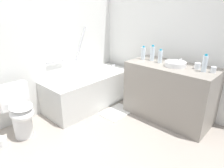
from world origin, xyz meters
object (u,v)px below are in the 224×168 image
Objects in this scene: water_bottle_2 at (205,64)px; drinking_glass_1 at (213,70)px; bathtub at (89,89)px; toilet_paper_roll at (3,142)px; water_bottle_0 at (160,56)px; water_bottle_3 at (143,53)px; toilet at (20,111)px; drinking_glass_0 at (198,66)px; water_bottle_1 at (152,53)px; sink_basin at (175,64)px; sink_faucet at (181,62)px; bath_mat at (117,112)px.

water_bottle_2 is 0.13m from drinking_glass_1.
bathtub is 1.49m from toilet_paper_roll.
bathtub is 1.90m from drinking_glass_1.
water_bottle_0 is 0.30m from water_bottle_3.
toilet_paper_roll is (-2.04, 1.66, -0.81)m from drinking_glass_1.
water_bottle_3 is (1.72, -0.67, 0.58)m from toilet.
bathtub is at bearing 117.98° from water_bottle_0.
water_bottle_1 is at bearing 91.77° from drinking_glass_0.
toilet is at bearing 144.41° from sink_basin.
water_bottle_2 is at bearing -72.15° from bathtub.
water_bottle_1 reaches higher than sink_faucet.
sink_basin is 0.17m from sink_faucet.
drinking_glass_1 is at bearing -39.08° from toilet_paper_roll.
water_bottle_1 is 1.08m from bath_mat.
water_bottle_0 is at bearing -24.92° from toilet_paper_roll.
toilet reaches higher than toilet_paper_roll.
water_bottle_1 reaches higher than water_bottle_3.
sink_basin is 1.42× the size of water_bottle_0.
toilet is 1.94m from water_bottle_3.
toilet is 9.23× the size of drinking_glass_1.
water_bottle_1 is 3.13× the size of drinking_glass_1.
water_bottle_0 is at bearing 86.32° from sink_basin.
sink_faucet is 0.65× the size of water_bottle_1.
toilet is (-1.19, -0.03, 0.06)m from bathtub.
drinking_glass_1 is at bearing -96.08° from drinking_glass_0.
water_bottle_0 is at bearing -46.25° from bath_mat.
water_bottle_3 is at bearing -52.79° from bathtub.
drinking_glass_0 is (1.78, -1.49, 0.52)m from toilet.
bathtub reaches higher than water_bottle_0.
toilet is at bearing -178.76° from bathtub.
drinking_glass_0 reaches higher than toilet.
water_bottle_2 reaches higher than toilet.
drinking_glass_0 is at bearing 83.92° from drinking_glass_1.
water_bottle_1 is (0.06, 0.41, 0.08)m from sink_basin.
drinking_glass_0 is (0.08, -0.27, 0.01)m from sink_basin.
water_bottle_0 is 0.97× the size of water_bottle_3.
bath_mat is (-0.47, 0.29, -0.93)m from water_bottle_1.
drinking_glass_1 is (-0.00, -0.89, -0.07)m from water_bottle_1.
toilet_paper_roll is (-2.00, 0.63, -0.87)m from water_bottle_3.
bathtub reaches higher than toilet_paper_roll.
toilet is at bearing 140.11° from drinking_glass_0.
drinking_glass_1 reaches higher than sink_basin.
sink_basin is 0.42m from water_bottle_1.
bath_mat is at bearing 111.49° from water_bottle_2.
water_bottle_1 is 2.89× the size of drinking_glass_0.
bathtub reaches higher than drinking_glass_0.
sink_basin is at bearing 57.53° from toilet.
bathtub reaches higher than sink_faucet.
bath_mat is (0.10, -0.54, -0.28)m from bathtub.
sink_faucet is 0.29m from drinking_glass_0.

